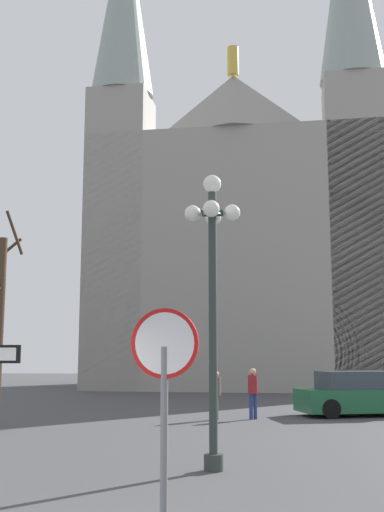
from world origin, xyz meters
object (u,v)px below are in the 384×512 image
parked_car_near_green (361,395)px  bare_tree (0,326)px  street_lamp (213,278)px  pedestrian_walking (253,388)px  pedestrian_standing (216,390)px  stop_sign (164,384)px  cathedral (240,234)px

parked_car_near_green → bare_tree: bearing=-155.6°
street_lamp → bare_tree: bearing=138.8°
pedestrian_walking → parked_car_near_green: bearing=21.4°
parked_car_near_green → street_lamp: bearing=-113.3°
bare_tree → parked_car_near_green: bearing=24.4°
pedestrian_standing → street_lamp: bearing=-87.6°
parked_car_near_green → pedestrian_walking: bearing=-158.6°
pedestrian_standing → stop_sign: bearing=-89.4°
stop_sign → street_lamp: size_ratio=0.47×
cathedral → pedestrian_walking: 20.51m
cathedral → bare_tree: cathedral is taller
parked_car_near_green → pedestrian_standing: pedestrian_standing is taller
pedestrian_standing → bare_tree: bearing=-152.0°
stop_sign → street_lamp: 5.59m
pedestrian_walking → pedestrian_standing: (-1.20, -0.31, -0.05)m
street_lamp → parked_car_near_green: bearing=66.7°
street_lamp → pedestrian_walking: bearing=84.8°
street_lamp → pedestrian_walking: size_ratio=3.42×
cathedral → pedestrian_standing: 20.82m
parked_car_near_green → pedestrian_standing: bearing=-160.2°
street_lamp → pedestrian_standing: street_lamp is taller
stop_sign → pedestrian_standing: (-0.14, 14.16, -0.88)m
cathedral → street_lamp: (-0.33, -27.73, -6.11)m
pedestrian_walking → pedestrian_standing: pedestrian_walking is taller
cathedral → pedestrian_standing: bearing=-92.1°
cathedral → parked_car_near_green: cathedral is taller
bare_tree → pedestrian_standing: size_ratio=3.97×
cathedral → stop_sign: bearing=-91.0°
parked_car_near_green → cathedral: bearing=104.0°
cathedral → bare_tree: (-6.76, -22.11, -6.77)m
stop_sign → pedestrian_walking: bearing=85.8°
cathedral → pedestrian_standing: (-0.70, -18.88, -8.74)m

